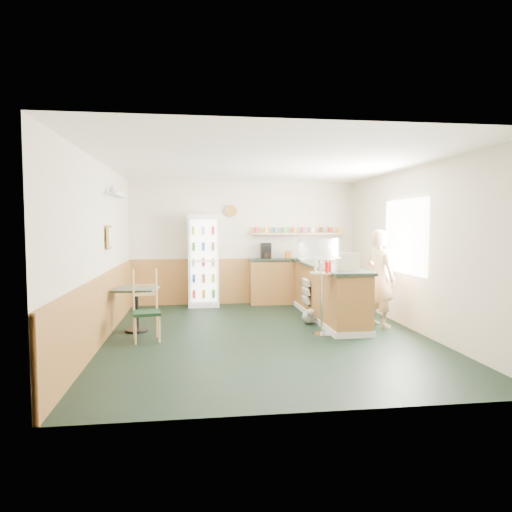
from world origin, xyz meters
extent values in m
plane|color=black|center=(0.00, 0.00, 0.00)|extent=(6.00, 6.00, 0.00)
cube|color=beige|center=(0.00, 3.01, 1.35)|extent=(5.00, 0.02, 2.70)
cube|color=beige|center=(-2.51, 0.00, 1.35)|extent=(0.02, 6.00, 2.70)
cube|color=beige|center=(2.51, 0.00, 1.35)|extent=(0.02, 6.00, 2.70)
cube|color=white|center=(0.00, 0.00, 2.71)|extent=(5.00, 6.00, 0.02)
cube|color=#A86C36|center=(0.00, 2.97, 0.50)|extent=(4.98, 0.05, 1.00)
cube|color=#A86C36|center=(-2.47, 0.00, 0.50)|extent=(0.05, 5.98, 1.00)
cube|color=white|center=(2.46, 0.30, 1.55)|extent=(0.06, 1.45, 1.25)
cube|color=tan|center=(-2.45, 0.50, 1.55)|extent=(0.03, 0.32, 0.38)
cube|color=silver|center=(-2.40, 1.00, 2.25)|extent=(0.18, 1.20, 0.03)
cylinder|color=#A36828|center=(-0.30, 2.94, 2.05)|extent=(0.26, 0.04, 0.26)
cube|color=#A86C36|center=(1.35, 1.07, 0.47)|extent=(0.60, 2.95, 0.95)
cube|color=silver|center=(1.35, 1.07, 0.05)|extent=(0.64, 2.97, 0.10)
cube|color=#2B3C30|center=(1.35, 1.08, 0.98)|extent=(0.68, 3.01, 0.05)
cube|color=#A86C36|center=(1.20, 2.80, 0.47)|extent=(2.20, 0.38, 0.95)
cube|color=#2B3C30|center=(1.20, 2.80, 0.98)|extent=(2.24, 0.42, 0.05)
cube|color=tan|center=(1.20, 2.88, 1.55)|extent=(2.10, 0.22, 0.04)
cube|color=black|center=(0.45, 2.80, 1.18)|extent=(0.22, 0.18, 0.34)
cylinder|color=#B2664C|center=(0.25, 2.88, 1.63)|extent=(0.10, 0.10, 0.12)
cylinder|color=#B2664C|center=(0.46, 2.88, 1.63)|extent=(0.10, 0.10, 0.12)
cylinder|color=#B2664C|center=(0.67, 2.88, 1.63)|extent=(0.10, 0.10, 0.12)
cylinder|color=#B2664C|center=(0.88, 2.88, 1.63)|extent=(0.10, 0.10, 0.12)
cylinder|color=#B2664C|center=(1.09, 2.88, 1.63)|extent=(0.10, 0.10, 0.12)
cylinder|color=#B2664C|center=(1.31, 2.88, 1.63)|extent=(0.10, 0.10, 0.12)
cylinder|color=#B2664C|center=(1.52, 2.88, 1.63)|extent=(0.10, 0.10, 0.12)
cylinder|color=#B2664C|center=(1.73, 2.88, 1.63)|extent=(0.10, 0.10, 0.12)
cylinder|color=#B2664C|center=(1.94, 2.88, 1.63)|extent=(0.10, 0.10, 0.12)
cylinder|color=#B2664C|center=(2.15, 2.88, 1.63)|extent=(0.10, 0.10, 0.12)
cube|color=white|center=(-0.92, 2.78, 0.98)|extent=(0.65, 0.46, 1.96)
cube|color=white|center=(-0.92, 2.55, 0.99)|extent=(0.54, 0.02, 1.73)
cube|color=silver|center=(-0.92, 2.48, 0.99)|extent=(0.58, 0.02, 1.80)
cube|color=silver|center=(1.35, 1.79, 1.04)|extent=(0.80, 0.42, 0.05)
cube|color=silver|center=(1.35, 1.79, 1.27)|extent=(0.79, 0.40, 0.40)
cube|color=beige|center=(1.35, 0.03, 1.11)|extent=(0.42, 0.44, 0.20)
imported|color=tan|center=(2.05, 0.34, 0.83)|extent=(0.57, 0.66, 1.67)
cylinder|color=silver|center=(0.90, -0.10, 0.01)|extent=(0.29, 0.29, 0.02)
cylinder|color=silver|center=(0.90, -0.10, 0.50)|extent=(0.04, 0.04, 0.98)
cylinder|color=tan|center=(0.90, -0.10, 0.99)|extent=(0.38, 0.38, 0.03)
cylinder|color=red|center=(1.01, -0.13, 1.09)|extent=(0.05, 0.05, 0.17)
cylinder|color=red|center=(0.99, -0.04, 1.09)|extent=(0.05, 0.05, 0.17)
cylinder|color=red|center=(0.90, 0.01, 1.09)|extent=(0.05, 0.05, 0.17)
cylinder|color=red|center=(0.81, -0.03, 1.09)|extent=(0.05, 0.05, 0.17)
cylinder|color=red|center=(0.79, -0.13, 1.09)|extent=(0.05, 0.05, 0.17)
cylinder|color=red|center=(0.85, -0.21, 1.09)|extent=(0.05, 0.05, 0.17)
cylinder|color=red|center=(0.94, -0.21, 1.09)|extent=(0.05, 0.05, 0.17)
cube|color=black|center=(1.01, 1.32, 0.25)|extent=(0.05, 0.41, 0.03)
cube|color=beige|center=(0.99, 1.32, 0.32)|extent=(0.09, 0.37, 0.14)
cube|color=black|center=(1.01, 1.32, 0.42)|extent=(0.05, 0.41, 0.03)
cube|color=beige|center=(0.99, 1.32, 0.49)|extent=(0.09, 0.37, 0.14)
cube|color=black|center=(1.01, 1.32, 0.59)|extent=(0.05, 0.41, 0.03)
cube|color=beige|center=(0.99, 1.32, 0.66)|extent=(0.09, 0.37, 0.14)
cylinder|color=black|center=(-2.05, 0.52, 0.02)|extent=(0.37, 0.37, 0.04)
cylinder|color=black|center=(-2.05, 0.52, 0.36)|extent=(0.07, 0.07, 0.66)
cube|color=#2B3C30|center=(-2.05, 0.52, 0.70)|extent=(0.73, 0.73, 0.04)
cube|color=black|center=(-1.83, -0.12, 0.43)|extent=(0.46, 0.46, 0.05)
cylinder|color=tan|center=(-2.00, -0.29, 0.21)|extent=(0.03, 0.03, 0.42)
cylinder|color=tan|center=(-1.65, -0.29, 0.21)|extent=(0.03, 0.03, 0.42)
cylinder|color=tan|center=(-2.00, 0.05, 0.21)|extent=(0.03, 0.03, 0.42)
cylinder|color=tan|center=(-1.65, 0.05, 0.21)|extent=(0.03, 0.03, 0.42)
cube|color=tan|center=(-1.83, 0.06, 0.75)|extent=(0.36, 0.10, 0.65)
sphere|color=gray|center=(0.90, 0.71, 0.12)|extent=(0.24, 0.24, 0.24)
sphere|color=gray|center=(0.90, 0.59, 0.22)|extent=(0.14, 0.14, 0.14)
camera|label=1|loc=(-1.09, -7.05, 1.76)|focal=32.00mm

